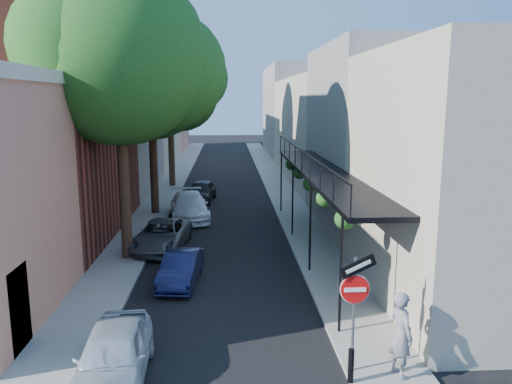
{
  "coord_description": "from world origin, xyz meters",
  "views": [
    {
      "loc": [
        0.27,
        -9.65,
        6.44
      ],
      "look_at": [
        1.39,
        9.66,
        2.8
      ],
      "focal_mm": 35.0,
      "sensor_mm": 36.0,
      "label": 1
    }
  ],
  "objects": [
    {
      "name": "sign_post",
      "position": [
        3.16,
        0.97,
        2.04
      ],
      "size": [
        0.89,
        0.17,
        2.99
      ],
      "color": "#595B60",
      "rests_on": "ground"
    },
    {
      "name": "sidewalk_left",
      "position": [
        -4.0,
        30.0,
        0.06
      ],
      "size": [
        2.0,
        64.0,
        0.12
      ],
      "primitive_type": "cube",
      "color": "gray",
      "rests_on": "ground"
    },
    {
      "name": "oak_far",
      "position": [
        -3.35,
        27.27,
        8.26
      ],
      "size": [
        7.7,
        7.0,
        11.9
      ],
      "color": "#322114",
      "rests_on": "ground"
    },
    {
      "name": "oak_near",
      "position": [
        -3.37,
        10.26,
        7.88
      ],
      "size": [
        7.48,
        6.8,
        11.42
      ],
      "color": "#322114",
      "rests_on": "ground"
    },
    {
      "name": "road_surface",
      "position": [
        0.0,
        30.0,
        0.01
      ],
      "size": [
        6.0,
        64.0,
        0.01
      ],
      "primitive_type": "cube",
      "color": "black",
      "rests_on": "ground"
    },
    {
      "name": "buildings_left",
      "position": [
        -9.3,
        28.76,
        4.94
      ],
      "size": [
        10.1,
        59.1,
        12.0
      ],
      "color": "tan",
      "rests_on": "ground"
    },
    {
      "name": "oak_mid",
      "position": [
        -3.42,
        18.23,
        7.06
      ],
      "size": [
        6.6,
        6.0,
        10.2
      ],
      "color": "#322114",
      "rests_on": "ground"
    },
    {
      "name": "parked_car_c",
      "position": [
        -2.6,
        11.39,
        0.61
      ],
      "size": [
        2.5,
        4.59,
        1.22
      ],
      "primitive_type": "imported",
      "rotation": [
        0.0,
        0.0,
        -0.11
      ],
      "color": "#515458",
      "rests_on": "ground"
    },
    {
      "name": "parked_car_b",
      "position": [
        -1.4,
        7.21,
        0.56
      ],
      "size": [
        1.49,
        3.48,
        1.11
      ],
      "primitive_type": "imported",
      "rotation": [
        0.0,
        0.0,
        -0.09
      ],
      "color": "#13173B",
      "rests_on": "ground"
    },
    {
      "name": "parked_car_e",
      "position": [
        -1.4,
        21.52,
        0.66
      ],
      "size": [
        2.02,
        4.06,
        1.33
      ],
      "primitive_type": "imported",
      "rotation": [
        0.0,
        0.0,
        -0.12
      ],
      "color": "black",
      "rests_on": "ground"
    },
    {
      "name": "bollard",
      "position": [
        3.0,
        0.5,
        0.52
      ],
      "size": [
        0.14,
        0.14,
        0.8
      ],
      "primitive_type": "cylinder",
      "color": "black",
      "rests_on": "sidewalk_right"
    },
    {
      "name": "pedestrian",
      "position": [
        4.19,
        0.74,
        1.13
      ],
      "size": [
        0.65,
        0.83,
        2.02
      ],
      "primitive_type": "imported",
      "rotation": [
        0.0,
        0.0,
        1.81
      ],
      "color": "gray",
      "rests_on": "sidewalk_right"
    },
    {
      "name": "parked_car_d",
      "position": [
        -1.8,
        16.87,
        0.7
      ],
      "size": [
        2.57,
        5.02,
        1.39
      ],
      "primitive_type": "imported",
      "rotation": [
        0.0,
        0.0,
        0.13
      ],
      "color": "white",
      "rests_on": "ground"
    },
    {
      "name": "parked_car_a",
      "position": [
        -2.37,
        0.98,
        0.67
      ],
      "size": [
        1.75,
        3.97,
        1.33
      ],
      "primitive_type": "imported",
      "rotation": [
        0.0,
        0.0,
        0.05
      ],
      "color": "silver",
      "rests_on": "ground"
    },
    {
      "name": "buildings_right",
      "position": [
        8.99,
        29.49,
        4.42
      ],
      "size": [
        9.8,
        55.0,
        10.0
      ],
      "color": "#BAB099",
      "rests_on": "ground"
    },
    {
      "name": "sidewalk_right",
      "position": [
        4.0,
        30.0,
        0.06
      ],
      "size": [
        2.0,
        64.0,
        0.12
      ],
      "primitive_type": "cube",
      "color": "gray",
      "rests_on": "ground"
    }
  ]
}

